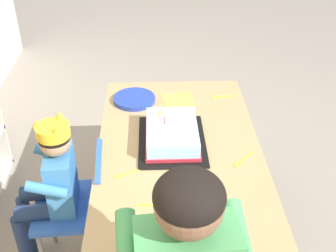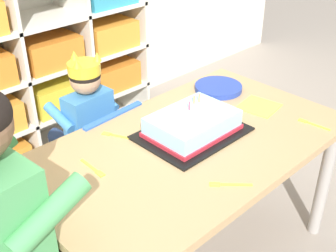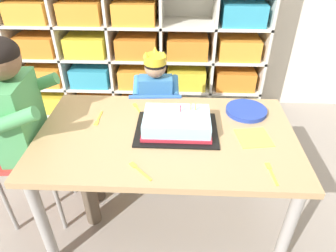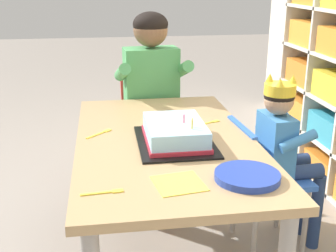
{
  "view_description": "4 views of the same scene",
  "coord_description": "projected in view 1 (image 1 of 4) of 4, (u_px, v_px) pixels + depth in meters",
  "views": [
    {
      "loc": [
        -1.57,
        0.11,
        1.79
      ],
      "look_at": [
        -0.05,
        0.05,
        0.78
      ],
      "focal_mm": 46.6,
      "sensor_mm": 36.0,
      "label": 1
    },
    {
      "loc": [
        -1.04,
        -0.95,
        1.52
      ],
      "look_at": [
        -0.02,
        0.1,
        0.66
      ],
      "focal_mm": 47.12,
      "sensor_mm": 36.0,
      "label": 2
    },
    {
      "loc": [
        0.06,
        -1.2,
        1.5
      ],
      "look_at": [
        0.01,
        -0.0,
        0.67
      ],
      "focal_mm": 32.49,
      "sensor_mm": 36.0,
      "label": 3
    },
    {
      "loc": [
        1.7,
        -0.24,
        1.27
      ],
      "look_at": [
        -0.04,
        0.02,
        0.66
      ],
      "focal_mm": 47.1,
      "sensor_mm": 36.0,
      "label": 4
    }
  ],
  "objects": [
    {
      "name": "ground",
      "position": [
        178.0,
        243.0,
        2.3
      ],
      "size": [
        16.0,
        16.0,
        0.0
      ],
      "primitive_type": "plane",
      "color": "gray"
    },
    {
      "name": "activity_table",
      "position": [
        179.0,
        161.0,
        2.0
      ],
      "size": [
        1.27,
        0.73,
        0.62
      ],
      "color": "tan",
      "rests_on": "ground"
    },
    {
      "name": "classroom_chair_blue",
      "position": [
        79.0,
        203.0,
        1.99
      ],
      "size": [
        0.35,
        0.35,
        0.64
      ],
      "rotation": [
        0.0,
        0.0,
        3.2
      ],
      "color": "blue",
      "rests_on": "ground"
    },
    {
      "name": "child_with_crown",
      "position": [
        51.0,
        180.0,
        1.91
      ],
      "size": [
        0.31,
        0.31,
        0.85
      ],
      "rotation": [
        0.0,
        0.0,
        3.2
      ],
      "color": "#3D7FBC",
      "rests_on": "ground"
    },
    {
      "name": "birthday_cake_on_tray",
      "position": [
        172.0,
        135.0,
        1.97
      ],
      "size": [
        0.4,
        0.3,
        0.12
      ],
      "color": "black",
      "rests_on": "activity_table"
    },
    {
      "name": "paper_plate_stack",
      "position": [
        134.0,
        99.0,
        2.29
      ],
      "size": [
        0.22,
        0.22,
        0.02
      ],
      "primitive_type": "cylinder",
      "color": "#233DA3",
      "rests_on": "activity_table"
    },
    {
      "name": "paper_napkin_square",
      "position": [
        178.0,
        100.0,
        2.31
      ],
      "size": [
        0.18,
        0.18,
        0.0
      ],
      "primitive_type": "cube",
      "rotation": [
        0.0,
        0.0,
        0.15
      ],
      "color": "#F4DB4C",
      "rests_on": "activity_table"
    },
    {
      "name": "fork_beside_plate_stack",
      "position": [
        157.0,
        205.0,
        1.65
      ],
      "size": [
        0.02,
        0.13,
        0.0
      ],
      "rotation": [
        0.0,
        0.0,
        1.55
      ],
      "color": "yellow",
      "rests_on": "activity_table"
    },
    {
      "name": "fork_at_table_front_edge",
      "position": [
        243.0,
        160.0,
        1.88
      ],
      "size": [
        0.11,
        0.11,
        0.0
      ],
      "rotation": [
        0.0,
        0.0,
        5.49
      ],
      "color": "yellow",
      "rests_on": "activity_table"
    },
    {
      "name": "fork_near_cake_tray",
      "position": [
        127.0,
        173.0,
        1.8
      ],
      "size": [
        0.07,
        0.13,
        0.0
      ],
      "rotation": [
        0.0,
        0.0,
        5.16
      ],
      "color": "yellow",
      "rests_on": "activity_table"
    },
    {
      "name": "fork_near_child_seat",
      "position": [
        222.0,
        97.0,
        2.34
      ],
      "size": [
        0.03,
        0.13,
        0.0
      ],
      "rotation": [
        0.0,
        0.0,
        4.81
      ],
      "color": "yellow",
      "rests_on": "activity_table"
    }
  ]
}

